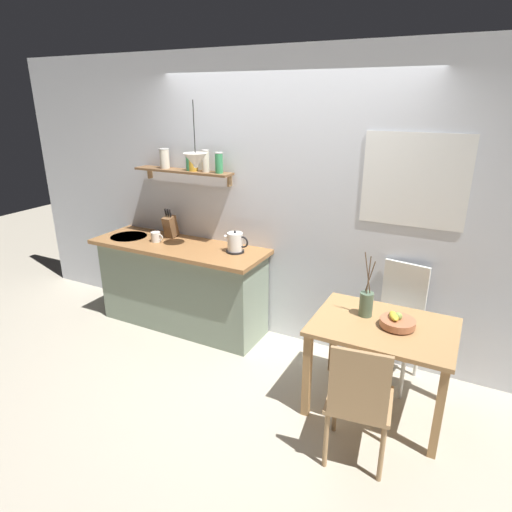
% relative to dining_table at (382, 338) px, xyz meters
% --- Properties ---
extents(ground_plane, '(14.00, 14.00, 0.00)m').
position_rel_dining_table_xyz_m(ground_plane, '(-1.12, 0.08, -0.61)').
color(ground_plane, '#BCB29E').
extents(back_wall, '(6.80, 0.11, 2.70)m').
position_rel_dining_table_xyz_m(back_wall, '(-0.91, 0.73, 0.74)').
color(back_wall, silver).
rests_on(back_wall, ground_plane).
extents(kitchen_counter, '(1.83, 0.63, 0.91)m').
position_rel_dining_table_xyz_m(kitchen_counter, '(-2.12, 0.40, -0.15)').
color(kitchen_counter, gray).
rests_on(kitchen_counter, ground_plane).
extents(wall_shelf, '(1.07, 0.20, 0.34)m').
position_rel_dining_table_xyz_m(wall_shelf, '(-2.10, 0.57, 1.05)').
color(wall_shelf, brown).
extents(dining_table, '(1.01, 0.75, 0.73)m').
position_rel_dining_table_xyz_m(dining_table, '(0.00, 0.00, 0.00)').
color(dining_table, tan).
rests_on(dining_table, ground_plane).
extents(dining_chair_near, '(0.46, 0.46, 0.91)m').
position_rel_dining_table_xyz_m(dining_chair_near, '(-0.00, -0.62, -0.11)').
color(dining_chair_near, tan).
rests_on(dining_chair_near, ground_plane).
extents(dining_chair_far, '(0.49, 0.50, 1.00)m').
position_rel_dining_table_xyz_m(dining_chair_far, '(0.02, 0.51, -0.07)').
color(dining_chair_far, white).
rests_on(dining_chair_far, ground_plane).
extents(fruit_bowl, '(0.25, 0.25, 0.11)m').
position_rel_dining_table_xyz_m(fruit_bowl, '(0.09, 0.01, 0.16)').
color(fruit_bowl, '#BC704C').
rests_on(fruit_bowl, dining_table).
extents(twig_vase, '(0.10, 0.10, 0.51)m').
position_rel_dining_table_xyz_m(twig_vase, '(-0.16, 0.08, 0.21)').
color(twig_vase, '#567056').
rests_on(twig_vase, dining_table).
extents(electric_kettle, '(0.25, 0.17, 0.21)m').
position_rel_dining_table_xyz_m(electric_kettle, '(-1.50, 0.44, 0.39)').
color(electric_kettle, black).
rests_on(electric_kettle, kitchen_counter).
extents(knife_block, '(0.10, 0.16, 0.31)m').
position_rel_dining_table_xyz_m(knife_block, '(-2.33, 0.53, 0.42)').
color(knife_block, brown).
rests_on(knife_block, kitchen_counter).
extents(coffee_mug_by_sink, '(0.14, 0.10, 0.10)m').
position_rel_dining_table_xyz_m(coffee_mug_by_sink, '(-2.37, 0.35, 0.34)').
color(coffee_mug_by_sink, white).
rests_on(coffee_mug_by_sink, kitchen_counter).
extents(pendant_lamp, '(0.21, 0.21, 0.57)m').
position_rel_dining_table_xyz_m(pendant_lamp, '(-1.81, 0.30, 1.15)').
color(pendant_lamp, black).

